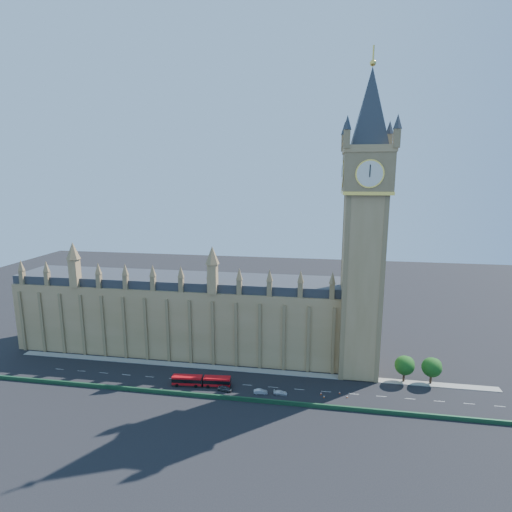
% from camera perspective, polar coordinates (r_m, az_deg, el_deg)
% --- Properties ---
extents(ground, '(400.00, 400.00, 0.00)m').
position_cam_1_polar(ground, '(130.19, -3.06, -17.79)').
color(ground, black).
rests_on(ground, ground).
extents(palace_westminster, '(120.00, 20.00, 28.00)m').
position_cam_1_polar(palace_westminster, '(150.47, -10.72, -8.09)').
color(palace_westminster, '#997A4A').
rests_on(palace_westminster, ground).
extents(elizabeth_tower, '(20.59, 20.59, 105.00)m').
position_cam_1_polar(elizabeth_tower, '(126.11, 15.36, 6.94)').
color(elizabeth_tower, '#997A4A').
rests_on(elizabeth_tower, ground).
extents(bridge_parapet, '(160.00, 0.60, 1.20)m').
position_cam_1_polar(bridge_parapet, '(122.29, -4.01, -19.54)').
color(bridge_parapet, '#1E4C2D').
rests_on(bridge_parapet, ground).
extents(kerb_north, '(160.00, 3.00, 0.16)m').
position_cam_1_polar(kerb_north, '(138.35, -2.18, -15.89)').
color(kerb_north, gray).
rests_on(kerb_north, ground).
extents(tree_east_near, '(6.00, 6.00, 8.50)m').
position_cam_1_polar(tree_east_near, '(136.88, 20.56, -14.36)').
color(tree_east_near, '#382619').
rests_on(tree_east_near, ground).
extents(tree_east_far, '(6.00, 6.00, 8.50)m').
position_cam_1_polar(tree_east_far, '(138.69, 23.90, -14.27)').
color(tree_east_far, '#382619').
rests_on(tree_east_far, ground).
extents(red_bus, '(18.18, 4.19, 3.06)m').
position_cam_1_polar(red_bus, '(129.41, -7.82, -17.26)').
color(red_bus, red).
rests_on(red_bus, ground).
extents(car_grey, '(4.56, 2.28, 1.49)m').
position_cam_1_polar(car_grey, '(126.47, -4.44, -18.35)').
color(car_grey, '#3F4247').
rests_on(car_grey, ground).
extents(car_silver, '(4.22, 1.86, 1.35)m').
position_cam_1_polar(car_silver, '(124.76, 0.66, -18.80)').
color(car_silver, '#B0B2B8').
rests_on(car_silver, ground).
extents(car_white, '(4.04, 1.66, 1.17)m').
position_cam_1_polar(car_white, '(124.66, 3.51, -18.90)').
color(car_white, silver).
rests_on(car_white, ground).
extents(cone_a, '(0.57, 0.57, 0.70)m').
position_cam_1_polar(cone_a, '(124.58, 9.70, -19.20)').
color(cone_a, black).
rests_on(cone_a, ground).
extents(cone_b, '(0.59, 0.59, 0.71)m').
position_cam_1_polar(cone_b, '(125.95, 9.27, -18.82)').
color(cone_b, black).
rests_on(cone_b, ground).
extents(cone_c, '(0.47, 0.47, 0.69)m').
position_cam_1_polar(cone_c, '(127.29, 11.87, -18.58)').
color(cone_c, black).
rests_on(cone_c, ground).
extents(cone_d, '(0.48, 0.48, 0.63)m').
position_cam_1_polar(cone_d, '(125.87, 12.89, -19.01)').
color(cone_d, black).
rests_on(cone_d, ground).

